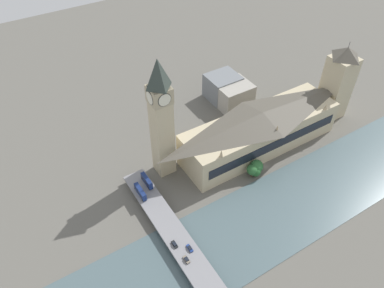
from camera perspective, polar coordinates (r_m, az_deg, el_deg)
ground_plane at (r=241.12m, az=11.14°, el=-3.44°), size 600.00×600.00×0.00m
river_water at (r=228.06m, az=16.11°, el=-8.14°), size 49.61×360.00×0.30m
parliament_hall at (r=244.83m, az=10.35°, el=2.13°), size 30.17×107.55×28.37m
clock_tower at (r=207.37m, az=-4.74°, el=4.12°), size 11.89×11.89×78.44m
victoria_tower at (r=279.16m, az=21.27°, el=8.68°), size 16.37×16.37×57.93m
road_bridge at (r=194.02m, az=-0.38°, el=-16.90°), size 131.23×13.04×4.86m
double_decker_bus_lead at (r=215.68m, az=-7.88°, el=-7.18°), size 11.83×2.61×4.63m
double_decker_bus_mid at (r=220.29m, az=-6.91°, el=-5.55°), size 11.41×2.48×5.06m
car_northbound_lead at (r=196.06m, az=-2.68°, el=-15.01°), size 4.49×1.89×1.48m
car_northbound_mid at (r=194.73m, az=-0.35°, el=-15.58°), size 4.68×1.78×1.42m
car_southbound_lead at (r=191.56m, az=-0.85°, el=-17.17°), size 4.50×1.92×1.47m
city_block_west at (r=288.73m, az=4.68°, el=8.69°), size 21.03×23.55×18.84m
city_block_center at (r=281.68m, az=6.28°, el=7.46°), size 21.84×25.20×17.90m
tree_embankment_near at (r=231.31m, az=9.81°, el=-3.36°), size 8.14×8.14×10.64m
tree_embankment_mid at (r=229.19m, az=9.16°, el=-3.89°), size 6.79×6.79×9.74m
tree_embankment_far at (r=230.51m, az=9.68°, el=-4.15°), size 6.30×6.30×8.07m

